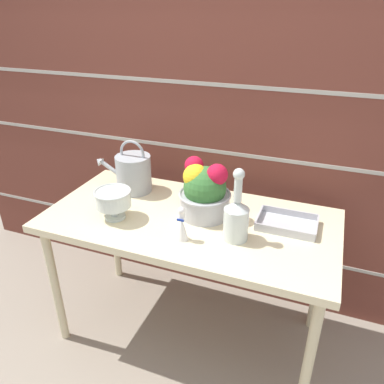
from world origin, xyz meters
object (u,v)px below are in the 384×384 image
(crystal_pedestal_bowl, at_px, (113,199))
(wire_tray, at_px, (287,224))
(flower_planter, at_px, (204,191))
(glass_decanter, at_px, (236,216))
(watering_can, at_px, (133,173))
(figurine_vase, at_px, (182,226))

(crystal_pedestal_bowl, distance_m, wire_tray, 0.81)
(flower_planter, bearing_deg, crystal_pedestal_bowl, -154.85)
(glass_decanter, xyz_separation_m, wire_tray, (0.19, 0.18, -0.10))
(wire_tray, bearing_deg, flower_planter, -174.66)
(glass_decanter, bearing_deg, flower_planter, 143.40)
(watering_can, bearing_deg, figurine_vase, -39.17)
(wire_tray, bearing_deg, watering_can, 174.85)
(flower_planter, relative_size, glass_decanter, 0.85)
(crystal_pedestal_bowl, height_order, figurine_vase, figurine_vase)
(crystal_pedestal_bowl, bearing_deg, wire_tray, 15.65)
(crystal_pedestal_bowl, bearing_deg, glass_decanter, 3.48)
(watering_can, height_order, crystal_pedestal_bowl, watering_can)
(wire_tray, bearing_deg, figurine_vase, -146.50)
(crystal_pedestal_bowl, xyz_separation_m, wire_tray, (0.77, 0.22, -0.09))
(watering_can, bearing_deg, glass_decanter, -21.95)
(glass_decanter, bearing_deg, watering_can, 158.05)
(glass_decanter, bearing_deg, wire_tray, 43.04)
(crystal_pedestal_bowl, xyz_separation_m, figurine_vase, (0.37, -0.05, -0.03))
(flower_planter, relative_size, wire_tray, 1.04)
(watering_can, xyz_separation_m, flower_planter, (0.44, -0.11, 0.02))
(watering_can, height_order, flower_planter, watering_can)
(watering_can, distance_m, crystal_pedestal_bowl, 0.30)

